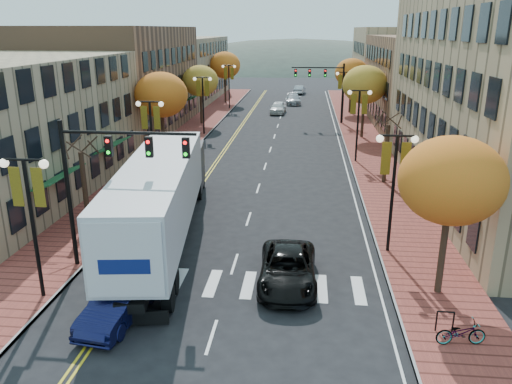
% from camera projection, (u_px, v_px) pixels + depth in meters
% --- Properties ---
extents(ground, '(200.00, 200.00, 0.00)m').
position_uv_depth(ground, '(221.00, 308.00, 20.18)').
color(ground, black).
rests_on(ground, ground).
extents(sidewalk_left, '(4.00, 85.00, 0.15)m').
position_uv_depth(sidewalk_left, '(187.00, 137.00, 51.74)').
color(sidewalk_left, brown).
rests_on(sidewalk_left, ground).
extents(sidewalk_right, '(4.00, 85.00, 0.15)m').
position_uv_depth(sidewalk_right, '(363.00, 141.00, 50.04)').
color(sidewalk_right, brown).
rests_on(sidewalk_right, ground).
extents(building_left_mid, '(12.00, 24.00, 11.00)m').
position_uv_depth(building_left_mid, '(120.00, 80.00, 54.11)').
color(building_left_mid, brown).
rests_on(building_left_mid, ground).
extents(building_left_far, '(12.00, 26.00, 9.50)m').
position_uv_depth(building_left_far, '(178.00, 69.00, 77.98)').
color(building_left_far, '#9E8966').
rests_on(building_left_far, ground).
extents(building_right_mid, '(15.00, 24.00, 10.00)m').
position_uv_depth(building_right_mid, '(442.00, 82.00, 56.59)').
color(building_right_mid, brown).
rests_on(building_right_mid, ground).
extents(building_right_far, '(15.00, 20.00, 11.00)m').
position_uv_depth(building_right_far, '(406.00, 64.00, 77.24)').
color(building_right_far, '#9E8966').
rests_on(building_right_far, ground).
extents(tree_left_a, '(0.28, 0.28, 4.20)m').
position_uv_depth(tree_left_a, '(85.00, 189.00, 27.89)').
color(tree_left_a, '#382619').
rests_on(tree_left_a, sidewalk_left).
extents(tree_left_b, '(4.48, 4.48, 7.21)m').
position_uv_depth(tree_left_b, '(161.00, 95.00, 42.03)').
color(tree_left_b, '#382619').
rests_on(tree_left_b, sidewalk_left).
extents(tree_left_c, '(4.16, 4.16, 6.69)m').
position_uv_depth(tree_left_c, '(200.00, 81.00, 57.28)').
color(tree_left_c, '#382619').
rests_on(tree_left_c, sidewalk_left).
extents(tree_left_d, '(4.61, 4.61, 7.42)m').
position_uv_depth(tree_left_d, '(225.00, 65.00, 74.13)').
color(tree_left_d, '#382619').
rests_on(tree_left_d, sidewalk_left).
extents(tree_right_a, '(4.16, 4.16, 6.69)m').
position_uv_depth(tree_right_a, '(452.00, 181.00, 19.65)').
color(tree_right_a, '#382619').
rests_on(tree_right_a, sidewalk_right).
extents(tree_right_b, '(0.28, 0.28, 4.20)m').
position_uv_depth(tree_right_b, '(386.00, 154.00, 35.65)').
color(tree_right_b, '#382619').
rests_on(tree_right_b, sidewalk_right).
extents(tree_right_c, '(4.48, 4.48, 7.21)m').
position_uv_depth(tree_right_c, '(365.00, 85.00, 49.79)').
color(tree_right_c, '#382619').
rests_on(tree_right_c, sidewalk_right).
extents(tree_right_d, '(4.35, 4.35, 7.00)m').
position_uv_depth(tree_right_d, '(352.00, 73.00, 64.96)').
color(tree_right_d, '#382619').
rests_on(tree_right_d, sidewalk_right).
extents(lamp_left_a, '(1.96, 0.36, 6.05)m').
position_uv_depth(lamp_left_a, '(30.00, 202.00, 19.55)').
color(lamp_left_a, black).
rests_on(lamp_left_a, ground).
extents(lamp_left_b, '(1.96, 0.36, 6.05)m').
position_uv_depth(lamp_left_b, '(151.00, 126.00, 34.68)').
color(lamp_left_b, black).
rests_on(lamp_left_b, ground).
extents(lamp_left_c, '(1.96, 0.36, 6.05)m').
position_uv_depth(lamp_left_c, '(203.00, 94.00, 51.70)').
color(lamp_left_c, black).
rests_on(lamp_left_c, ground).
extents(lamp_left_d, '(1.96, 0.36, 6.05)m').
position_uv_depth(lamp_left_d, '(229.00, 78.00, 68.72)').
color(lamp_left_d, black).
rests_on(lamp_left_d, ground).
extents(lamp_right_a, '(1.96, 0.36, 6.05)m').
position_uv_depth(lamp_right_a, '(395.00, 171.00, 23.81)').
color(lamp_right_a, black).
rests_on(lamp_right_a, ground).
extents(lamp_right_b, '(1.96, 0.36, 6.05)m').
position_uv_depth(lamp_right_b, '(359.00, 112.00, 40.83)').
color(lamp_right_b, black).
rests_on(lamp_right_b, ground).
extents(lamp_right_c, '(1.96, 0.36, 6.05)m').
position_uv_depth(lamp_right_c, '(344.00, 87.00, 57.85)').
color(lamp_right_c, black).
rests_on(lamp_right_c, ground).
extents(traffic_mast_near, '(6.10, 0.35, 7.00)m').
position_uv_depth(traffic_mast_near, '(107.00, 168.00, 22.00)').
color(traffic_mast_near, black).
rests_on(traffic_mast_near, ground).
extents(traffic_mast_far, '(6.10, 0.34, 7.00)m').
position_uv_depth(traffic_mast_far, '(326.00, 82.00, 57.84)').
color(traffic_mast_far, black).
rests_on(traffic_mast_far, ground).
extents(semi_truck, '(5.16, 18.60, 4.59)m').
position_uv_depth(semi_truck, '(163.00, 190.00, 26.19)').
color(semi_truck, black).
rests_on(semi_truck, ground).
extents(navy_sedan, '(2.10, 4.59, 1.46)m').
position_uv_depth(navy_sedan, '(119.00, 303.00, 19.18)').
color(navy_sedan, '#0C0F33').
rests_on(navy_sedan, ground).
extents(black_suv, '(2.58, 5.40, 1.49)m').
position_uv_depth(black_suv, '(288.00, 269.00, 21.85)').
color(black_suv, black).
rests_on(black_suv, ground).
extents(car_far_white, '(2.13, 4.73, 1.58)m').
position_uv_depth(car_far_white, '(278.00, 107.00, 66.37)').
color(car_far_white, silver).
rests_on(car_far_white, ground).
extents(car_far_silver, '(2.36, 5.27, 1.50)m').
position_uv_depth(car_far_silver, '(293.00, 99.00, 74.61)').
color(car_far_silver, '#9F9FA6').
rests_on(car_far_silver, ground).
extents(car_far_oncoming, '(2.07, 4.51, 1.43)m').
position_uv_depth(car_far_oncoming, '(300.00, 90.00, 86.43)').
color(car_far_oncoming, '#B9B8C0').
rests_on(car_far_oncoming, ground).
extents(bicycle, '(1.83, 0.83, 0.93)m').
position_uv_depth(bicycle, '(461.00, 333.00, 17.48)').
color(bicycle, gray).
rests_on(bicycle, sidewalk_right).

